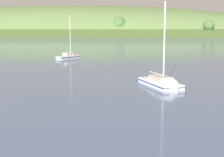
{
  "coord_description": "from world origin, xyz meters",
  "views": [
    {
      "loc": [
        7.82,
        -3.88,
        8.16
      ],
      "look_at": [
        3.13,
        37.63,
        1.4
      ],
      "focal_mm": 53.01,
      "sensor_mm": 36.0,
      "label": 1
    }
  ],
  "objects": [
    {
      "name": "far_shoreline_hill",
      "position": [
        -56.32,
        276.96,
        0.25
      ],
      "size": [
        484.2,
        125.44,
        49.73
      ],
      "rotation": [
        0.0,
        0.0,
        0.06
      ],
      "color": "#3C4E24",
      "rests_on": "ground"
    },
    {
      "name": "sailboat_near_mooring",
      "position": [
        9.81,
        39.66,
        0.2
      ],
      "size": [
        6.42,
        9.34,
        12.58
      ],
      "rotation": [
        0.0,
        0.0,
        5.15
      ],
      "color": "white",
      "rests_on": "ground"
    },
    {
      "name": "sailboat_far_left",
      "position": [
        -11.53,
        75.98,
        0.34
      ],
      "size": [
        5.52,
        7.18,
        11.49
      ],
      "rotation": [
        0.0,
        0.0,
        1.02
      ],
      "color": "#ADB2BC",
      "rests_on": "ground"
    }
  ]
}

